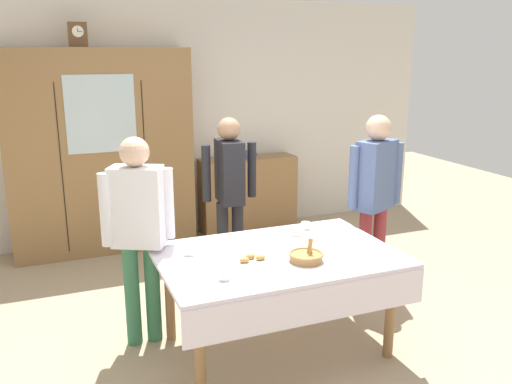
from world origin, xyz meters
name	(u,v)px	position (x,y,z in m)	size (l,w,h in m)	color
ground_plane	(266,334)	(0.00, 0.00, 0.00)	(12.00, 12.00, 0.00)	tan
back_wall	(177,120)	(0.00, 2.65, 1.35)	(6.40, 0.10, 2.70)	silver
dining_table	(279,268)	(0.00, -0.24, 0.64)	(1.66, 1.10, 0.73)	olive
wall_cabinet	(102,153)	(-0.90, 2.35, 1.08)	(1.89, 0.46, 2.16)	olive
mantel_clock	(78,35)	(-1.04, 2.35, 2.28)	(0.18, 0.11, 0.24)	brown
bookshelf_low	(248,194)	(0.78, 2.41, 0.45)	(1.16, 0.35, 0.89)	olive
book_stack	(248,155)	(0.78, 2.41, 0.93)	(0.16, 0.22, 0.07)	#664C7A
tea_cup_near_left	(189,252)	(-0.58, -0.02, 0.76)	(0.13, 0.13, 0.06)	white
tea_cup_back_edge	(224,277)	(-0.49, -0.50, 0.76)	(0.13, 0.13, 0.06)	white
tea_cup_far_left	(306,226)	(0.42, 0.19, 0.76)	(0.13, 0.13, 0.06)	silver
tea_cup_center	(296,233)	(0.29, 0.08, 0.76)	(0.13, 0.13, 0.06)	white
bread_basket	(306,256)	(0.12, -0.40, 0.77)	(0.24, 0.24, 0.16)	#9E7542
pastry_plate	(253,261)	(-0.22, -0.30, 0.75)	(0.28, 0.28, 0.05)	white
spoon_near_left	(204,242)	(-0.42, 0.20, 0.74)	(0.12, 0.02, 0.01)	silver
spoon_mid_left	(327,237)	(0.48, -0.04, 0.74)	(0.12, 0.02, 0.01)	silver
spoon_back_edge	(313,246)	(0.30, -0.18, 0.74)	(0.12, 0.02, 0.01)	silver
person_by_cabinet	(230,184)	(0.10, 1.10, 0.93)	(0.52, 0.37, 1.54)	#232328
person_behind_table_left	(138,223)	(-0.88, 0.24, 0.94)	(0.52, 0.34, 1.55)	#33704C
person_near_right_end	(375,189)	(1.15, 0.32, 0.97)	(0.52, 0.33, 1.60)	#933338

